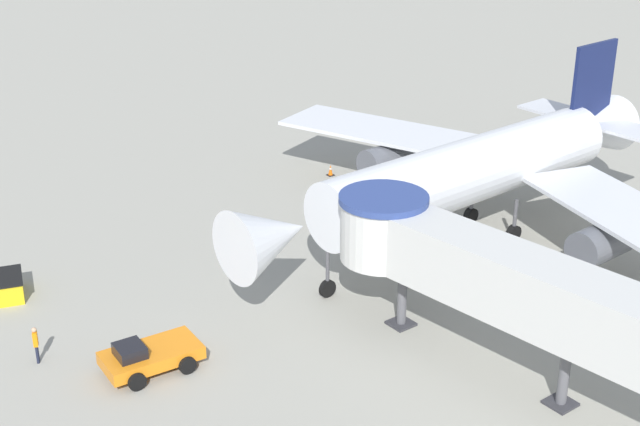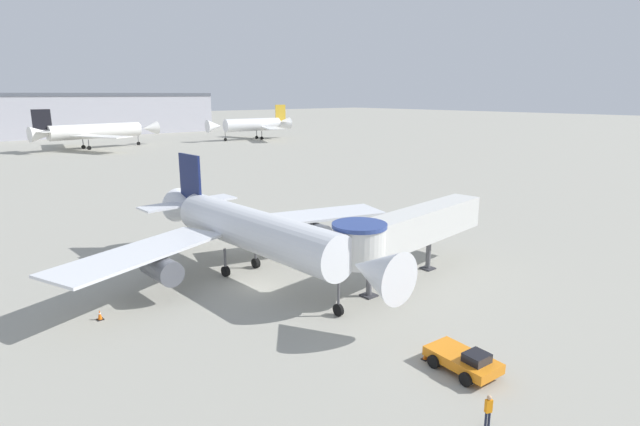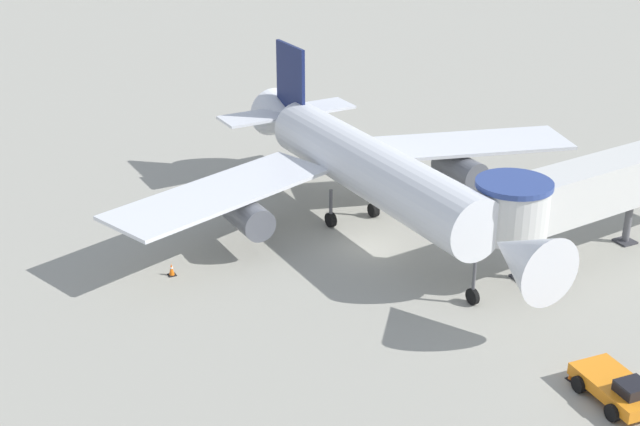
{
  "view_description": "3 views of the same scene",
  "coord_description": "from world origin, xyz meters",
  "px_view_note": "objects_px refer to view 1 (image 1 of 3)",
  "views": [
    {
      "loc": [
        31.93,
        -31.86,
        21.27
      ],
      "look_at": [
        -2.36,
        -5.96,
        2.63
      ],
      "focal_mm": 50.0,
      "sensor_mm": 36.0,
      "label": 1
    },
    {
      "loc": [
        -20.9,
        -32.37,
        15.33
      ],
      "look_at": [
        6.35,
        -0.31,
        5.29
      ],
      "focal_mm": 28.0,
      "sensor_mm": 36.0,
      "label": 2
    },
    {
      "loc": [
        -24.49,
        -41.3,
        23.21
      ],
      "look_at": [
        -3.39,
        0.24,
        2.86
      ],
      "focal_mm": 50.0,
      "sensor_mm": 36.0,
      "label": 3
    }
  ],
  "objects_px": {
    "main_airplane": "(476,171)",
    "service_container_yellow": "(9,286)",
    "jet_bridge": "(488,273)",
    "pushback_tug_orange": "(149,355)",
    "traffic_cone_near_nose": "(188,340)",
    "traffic_cone_port_wing": "(331,170)",
    "ground_crew_marshaller": "(36,342)"
  },
  "relations": [
    {
      "from": "traffic_cone_near_nose",
      "to": "ground_crew_marshaller",
      "type": "distance_m",
      "value": 6.47
    },
    {
      "from": "traffic_cone_port_wing",
      "to": "ground_crew_marshaller",
      "type": "height_order",
      "value": "ground_crew_marshaller"
    },
    {
      "from": "service_container_yellow",
      "to": "traffic_cone_port_wing",
      "type": "relative_size",
      "value": 3.58
    },
    {
      "from": "service_container_yellow",
      "to": "ground_crew_marshaller",
      "type": "xyz_separation_m",
      "value": [
        6.58,
        -1.1,
        0.43
      ]
    },
    {
      "from": "service_container_yellow",
      "to": "ground_crew_marshaller",
      "type": "bearing_deg",
      "value": -9.47
    },
    {
      "from": "service_container_yellow",
      "to": "traffic_cone_near_nose",
      "type": "relative_size",
      "value": 4.14
    },
    {
      "from": "pushback_tug_orange",
      "to": "traffic_cone_near_nose",
      "type": "bearing_deg",
      "value": 111.05
    },
    {
      "from": "jet_bridge",
      "to": "ground_crew_marshaller",
      "type": "xyz_separation_m",
      "value": [
        -11.67,
        -15.15,
        -3.43
      ]
    },
    {
      "from": "pushback_tug_orange",
      "to": "traffic_cone_port_wing",
      "type": "bearing_deg",
      "value": 128.4
    },
    {
      "from": "main_airplane",
      "to": "pushback_tug_orange",
      "type": "height_order",
      "value": "main_airplane"
    },
    {
      "from": "main_airplane",
      "to": "service_container_yellow",
      "type": "xyz_separation_m",
      "value": [
        -9.05,
        -22.97,
        -3.54
      ]
    },
    {
      "from": "jet_bridge",
      "to": "traffic_cone_port_wing",
      "type": "relative_size",
      "value": 25.1
    },
    {
      "from": "ground_crew_marshaller",
      "to": "traffic_cone_port_wing",
      "type": "bearing_deg",
      "value": 137.41
    },
    {
      "from": "service_container_yellow",
      "to": "traffic_cone_port_wing",
      "type": "distance_m",
      "value": 23.07
    },
    {
      "from": "main_airplane",
      "to": "traffic_cone_near_nose",
      "type": "height_order",
      "value": "main_airplane"
    },
    {
      "from": "main_airplane",
      "to": "ground_crew_marshaller",
      "type": "xyz_separation_m",
      "value": [
        -2.48,
        -24.07,
        -3.11
      ]
    },
    {
      "from": "pushback_tug_orange",
      "to": "service_container_yellow",
      "type": "bearing_deg",
      "value": -161.46
    },
    {
      "from": "ground_crew_marshaller",
      "to": "traffic_cone_near_nose",
      "type": "bearing_deg",
      "value": 88.7
    },
    {
      "from": "traffic_cone_near_nose",
      "to": "pushback_tug_orange",
      "type": "bearing_deg",
      "value": -73.43
    },
    {
      "from": "main_airplane",
      "to": "traffic_cone_port_wing",
      "type": "distance_m",
      "value": 13.23
    },
    {
      "from": "main_airplane",
      "to": "traffic_cone_near_nose",
      "type": "relative_size",
      "value": 50.85
    },
    {
      "from": "main_airplane",
      "to": "pushback_tug_orange",
      "type": "bearing_deg",
      "value": -89.61
    },
    {
      "from": "service_container_yellow",
      "to": "traffic_cone_port_wing",
      "type": "height_order",
      "value": "service_container_yellow"
    },
    {
      "from": "service_container_yellow",
      "to": "ground_crew_marshaller",
      "type": "distance_m",
      "value": 6.68
    },
    {
      "from": "main_airplane",
      "to": "jet_bridge",
      "type": "height_order",
      "value": "main_airplane"
    },
    {
      "from": "traffic_cone_near_nose",
      "to": "ground_crew_marshaller",
      "type": "xyz_separation_m",
      "value": [
        -2.77,
        -5.8,
        0.69
      ]
    },
    {
      "from": "jet_bridge",
      "to": "pushback_tug_orange",
      "type": "distance_m",
      "value": 14.67
    },
    {
      "from": "main_airplane",
      "to": "traffic_cone_near_nose",
      "type": "xyz_separation_m",
      "value": [
        0.3,
        -18.27,
        -3.8
      ]
    },
    {
      "from": "pushback_tug_orange",
      "to": "traffic_cone_near_nose",
      "type": "relative_size",
      "value": 6.67
    },
    {
      "from": "traffic_cone_port_wing",
      "to": "pushback_tug_orange",
      "type": "bearing_deg",
      "value": -56.08
    },
    {
      "from": "pushback_tug_orange",
      "to": "service_container_yellow",
      "type": "height_order",
      "value": "pushback_tug_orange"
    },
    {
      "from": "jet_bridge",
      "to": "ground_crew_marshaller",
      "type": "relative_size",
      "value": 10.82
    }
  ]
}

